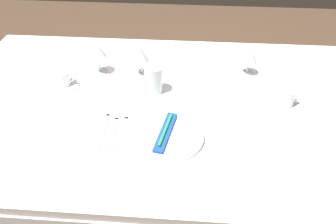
{
  "coord_description": "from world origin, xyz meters",
  "views": [
    {
      "loc": [
        0.12,
        -1.11,
        1.57
      ],
      "look_at": [
        0.04,
        -0.09,
        0.76
      ],
      "focal_mm": 36.38,
      "sensor_mm": 36.0,
      "label": 1
    }
  ],
  "objects_px": {
    "spoon_soup": "(212,129)",
    "coffee_cup_right": "(285,96)",
    "wine_glass_centre": "(98,52)",
    "drink_tumbler": "(154,81)",
    "fork_inner": "(114,128)",
    "spoon_dessert": "(220,132)",
    "fork_outer": "(122,129)",
    "wine_glass_right": "(141,56)",
    "dinner_plate": "(165,135)",
    "coffee_cup_left": "(62,78)",
    "spoon_tea": "(228,131)",
    "wine_glass_left": "(250,56)",
    "fork_salad": "(104,127)",
    "toothbrush_package": "(165,132)"
  },
  "relations": [
    {
      "from": "coffee_cup_left",
      "to": "wine_glass_right",
      "type": "height_order",
      "value": "wine_glass_right"
    },
    {
      "from": "spoon_soup",
      "to": "spoon_dessert",
      "type": "distance_m",
      "value": 0.03
    },
    {
      "from": "fork_inner",
      "to": "fork_salad",
      "type": "relative_size",
      "value": 0.89
    },
    {
      "from": "fork_inner",
      "to": "fork_salad",
      "type": "xyz_separation_m",
      "value": [
        -0.04,
        0.01,
        0.0
      ]
    },
    {
      "from": "wine_glass_left",
      "to": "drink_tumbler",
      "type": "height_order",
      "value": "wine_glass_left"
    },
    {
      "from": "toothbrush_package",
      "to": "coffee_cup_right",
      "type": "bearing_deg",
      "value": 25.78
    },
    {
      "from": "fork_inner",
      "to": "coffee_cup_left",
      "type": "bearing_deg",
      "value": 136.1
    },
    {
      "from": "coffee_cup_left",
      "to": "wine_glass_centre",
      "type": "height_order",
      "value": "wine_glass_centre"
    },
    {
      "from": "dinner_plate",
      "to": "wine_glass_left",
      "type": "height_order",
      "value": "wine_glass_left"
    },
    {
      "from": "spoon_soup",
      "to": "coffee_cup_left",
      "type": "distance_m",
      "value": 0.69
    },
    {
      "from": "spoon_soup",
      "to": "coffee_cup_right",
      "type": "bearing_deg",
      "value": 30.44
    },
    {
      "from": "spoon_dessert",
      "to": "spoon_tea",
      "type": "xyz_separation_m",
      "value": [
        0.03,
        0.01,
        0.0
      ]
    },
    {
      "from": "dinner_plate",
      "to": "wine_glass_centre",
      "type": "bearing_deg",
      "value": 128.73
    },
    {
      "from": "fork_outer",
      "to": "spoon_dessert",
      "type": "bearing_deg",
      "value": 1.85
    },
    {
      "from": "spoon_tea",
      "to": "coffee_cup_left",
      "type": "bearing_deg",
      "value": 160.52
    },
    {
      "from": "spoon_soup",
      "to": "fork_inner",
      "type": "bearing_deg",
      "value": -176.4
    },
    {
      "from": "spoon_dessert",
      "to": "coffee_cup_left",
      "type": "height_order",
      "value": "coffee_cup_left"
    },
    {
      "from": "fork_salad",
      "to": "coffee_cup_right",
      "type": "height_order",
      "value": "coffee_cup_right"
    },
    {
      "from": "spoon_dessert",
      "to": "wine_glass_left",
      "type": "distance_m",
      "value": 0.45
    },
    {
      "from": "spoon_soup",
      "to": "fork_salad",
      "type": "bearing_deg",
      "value": -177.74
    },
    {
      "from": "fork_salad",
      "to": "drink_tumbler",
      "type": "distance_m",
      "value": 0.3
    },
    {
      "from": "wine_glass_left",
      "to": "spoon_soup",
      "type": "bearing_deg",
      "value": -112.41
    },
    {
      "from": "spoon_tea",
      "to": "wine_glass_centre",
      "type": "distance_m",
      "value": 0.68
    },
    {
      "from": "fork_outer",
      "to": "coffee_cup_left",
      "type": "bearing_deg",
      "value": 139.07
    },
    {
      "from": "toothbrush_package",
      "to": "spoon_soup",
      "type": "xyz_separation_m",
      "value": [
        0.17,
        0.05,
        -0.02
      ]
    },
    {
      "from": "fork_outer",
      "to": "fork_inner",
      "type": "xyz_separation_m",
      "value": [
        -0.03,
        0.0,
        0.0
      ]
    },
    {
      "from": "toothbrush_package",
      "to": "fork_outer",
      "type": "xyz_separation_m",
      "value": [
        -0.16,
        0.03,
        -0.02
      ]
    },
    {
      "from": "wine_glass_centre",
      "to": "wine_glass_left",
      "type": "bearing_deg",
      "value": 3.55
    },
    {
      "from": "fork_outer",
      "to": "wine_glass_right",
      "type": "relative_size",
      "value": 1.6
    },
    {
      "from": "toothbrush_package",
      "to": "fork_salad",
      "type": "xyz_separation_m",
      "value": [
        -0.23,
        0.04,
        -0.02
      ]
    },
    {
      "from": "wine_glass_centre",
      "to": "drink_tumbler",
      "type": "xyz_separation_m",
      "value": [
        0.26,
        -0.13,
        -0.05
      ]
    },
    {
      "from": "fork_inner",
      "to": "spoon_soup",
      "type": "xyz_separation_m",
      "value": [
        0.36,
        0.02,
        0.0
      ]
    },
    {
      "from": "wine_glass_centre",
      "to": "drink_tumbler",
      "type": "distance_m",
      "value": 0.3
    },
    {
      "from": "wine_glass_right",
      "to": "dinner_plate",
      "type": "bearing_deg",
      "value": -71.17
    },
    {
      "from": "spoon_tea",
      "to": "toothbrush_package",
      "type": "bearing_deg",
      "value": -167.89
    },
    {
      "from": "spoon_dessert",
      "to": "spoon_tea",
      "type": "relative_size",
      "value": 1.14
    },
    {
      "from": "fork_salad",
      "to": "wine_glass_centre",
      "type": "bearing_deg",
      "value": 105.13
    },
    {
      "from": "toothbrush_package",
      "to": "spoon_tea",
      "type": "bearing_deg",
      "value": 12.11
    },
    {
      "from": "wine_glass_centre",
      "to": "wine_glass_right",
      "type": "xyz_separation_m",
      "value": [
        0.19,
        -0.0,
        -0.01
      ]
    },
    {
      "from": "spoon_soup",
      "to": "wine_glass_centre",
      "type": "height_order",
      "value": "wine_glass_centre"
    },
    {
      "from": "spoon_tea",
      "to": "wine_glass_left",
      "type": "distance_m",
      "value": 0.44
    },
    {
      "from": "toothbrush_package",
      "to": "coffee_cup_right",
      "type": "height_order",
      "value": "coffee_cup_right"
    },
    {
      "from": "fork_inner",
      "to": "wine_glass_left",
      "type": "height_order",
      "value": "wine_glass_left"
    },
    {
      "from": "spoon_tea",
      "to": "wine_glass_left",
      "type": "relative_size",
      "value": 1.55
    },
    {
      "from": "coffee_cup_right",
      "to": "wine_glass_right",
      "type": "relative_size",
      "value": 0.72
    },
    {
      "from": "spoon_soup",
      "to": "coffee_cup_left",
      "type": "bearing_deg",
      "value": 159.25
    },
    {
      "from": "fork_inner",
      "to": "spoon_dessert",
      "type": "bearing_deg",
      "value": 1.36
    },
    {
      "from": "coffee_cup_left",
      "to": "toothbrush_package",
      "type": "bearing_deg",
      "value": -32.03
    },
    {
      "from": "fork_salad",
      "to": "wine_glass_left",
      "type": "bearing_deg",
      "value": 36.65
    },
    {
      "from": "coffee_cup_left",
      "to": "coffee_cup_right",
      "type": "height_order",
      "value": "coffee_cup_right"
    }
  ]
}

